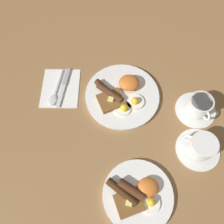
{
  "coord_description": "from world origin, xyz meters",
  "views": [
    {
      "loc": [
        0.03,
        0.41,
        0.73
      ],
      "look_at": [
        0.04,
        0.08,
        0.03
      ],
      "focal_mm": 35.0,
      "sensor_mm": 36.0,
      "label": 1
    }
  ],
  "objects_px": {
    "teacup_far": "(200,147)",
    "knife": "(64,85)",
    "teacup_near": "(198,107)",
    "spoon": "(54,96)",
    "breakfast_plate_near": "(122,95)",
    "breakfast_plate_far": "(137,195)"
  },
  "relations": [
    {
      "from": "teacup_near",
      "to": "spoon",
      "type": "relative_size",
      "value": 0.89
    },
    {
      "from": "knife",
      "to": "spoon",
      "type": "xyz_separation_m",
      "value": [
        0.03,
        0.05,
        0.0
      ]
    },
    {
      "from": "teacup_near",
      "to": "spoon",
      "type": "distance_m",
      "value": 0.53
    },
    {
      "from": "breakfast_plate_far",
      "to": "teacup_far",
      "type": "xyz_separation_m",
      "value": [
        -0.21,
        -0.15,
        0.02
      ]
    },
    {
      "from": "breakfast_plate_far",
      "to": "knife",
      "type": "height_order",
      "value": "breakfast_plate_far"
    },
    {
      "from": "teacup_far",
      "to": "breakfast_plate_near",
      "type": "bearing_deg",
      "value": -37.72
    },
    {
      "from": "teacup_near",
      "to": "breakfast_plate_near",
      "type": "bearing_deg",
      "value": -10.92
    },
    {
      "from": "teacup_far",
      "to": "knife",
      "type": "relative_size",
      "value": 0.86
    },
    {
      "from": "knife",
      "to": "spoon",
      "type": "height_order",
      "value": "spoon"
    },
    {
      "from": "breakfast_plate_far",
      "to": "teacup_far",
      "type": "bearing_deg",
      "value": -144.06
    },
    {
      "from": "teacup_near",
      "to": "spoon",
      "type": "xyz_separation_m",
      "value": [
        0.53,
        -0.04,
        -0.02
      ]
    },
    {
      "from": "breakfast_plate_near",
      "to": "breakfast_plate_far",
      "type": "distance_m",
      "value": 0.36
    },
    {
      "from": "teacup_near",
      "to": "teacup_far",
      "type": "xyz_separation_m",
      "value": [
        0.01,
        0.15,
        0.0
      ]
    },
    {
      "from": "teacup_far",
      "to": "knife",
      "type": "height_order",
      "value": "teacup_far"
    },
    {
      "from": "breakfast_plate_near",
      "to": "teacup_near",
      "type": "relative_size",
      "value": 1.89
    },
    {
      "from": "teacup_near",
      "to": "teacup_far",
      "type": "bearing_deg",
      "value": 84.8
    },
    {
      "from": "spoon",
      "to": "breakfast_plate_far",
      "type": "bearing_deg",
      "value": 49.8
    },
    {
      "from": "breakfast_plate_near",
      "to": "spoon",
      "type": "distance_m",
      "value": 0.26
    },
    {
      "from": "teacup_near",
      "to": "teacup_far",
      "type": "relative_size",
      "value": 0.99
    },
    {
      "from": "teacup_far",
      "to": "knife",
      "type": "xyz_separation_m",
      "value": [
        0.49,
        -0.24,
        -0.02
      ]
    },
    {
      "from": "teacup_near",
      "to": "breakfast_plate_far",
      "type": "bearing_deg",
      "value": 53.42
    },
    {
      "from": "teacup_far",
      "to": "breakfast_plate_far",
      "type": "bearing_deg",
      "value": 35.94
    }
  ]
}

